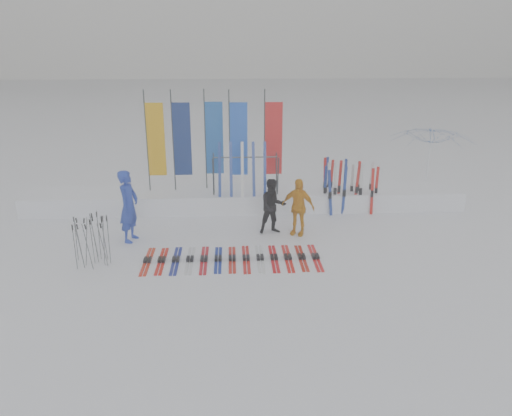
{
  "coord_description": "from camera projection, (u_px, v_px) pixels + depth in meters",
  "views": [
    {
      "loc": [
        -0.46,
        -10.91,
        5.26
      ],
      "look_at": [
        0.2,
        1.6,
        1.0
      ],
      "focal_mm": 35.0,
      "sensor_mm": 36.0,
      "label": 1
    }
  ],
  "objects": [
    {
      "name": "person_yellow",
      "position": [
        298.0,
        207.0,
        13.91
      ],
      "size": [
        1.03,
        0.78,
        1.63
      ],
      "primitive_type": "imported",
      "rotation": [
        0.0,
        0.0,
        -0.46
      ],
      "color": "orange",
      "rests_on": "ground"
    },
    {
      "name": "snow_bank",
      "position": [
        245.0,
        199.0,
        16.28
      ],
      "size": [
        14.0,
        1.6,
        0.6
      ],
      "primitive_type": "cube",
      "color": "white",
      "rests_on": "ground"
    },
    {
      "name": "upright_skis",
      "position": [
        345.0,
        187.0,
        15.89
      ],
      "size": [
        1.72,
        1.12,
        1.68
      ],
      "color": "red",
      "rests_on": "ground"
    },
    {
      "name": "ground",
      "position": [
        251.0,
        269.0,
        12.03
      ],
      "size": [
        120.0,
        120.0,
        0.0
      ],
      "primitive_type": "plane",
      "color": "white",
      "rests_on": "ground"
    },
    {
      "name": "person_black",
      "position": [
        273.0,
        206.0,
        14.01
      ],
      "size": [
        0.87,
        0.74,
        1.58
      ],
      "primitive_type": "imported",
      "rotation": [
        0.0,
        0.0,
        0.2
      ],
      "color": "black",
      "rests_on": "ground"
    },
    {
      "name": "person_blue",
      "position": [
        129.0,
        206.0,
        13.41
      ],
      "size": [
        0.64,
        0.82,
        1.98
      ],
      "primitive_type": "imported",
      "rotation": [
        0.0,
        0.0,
        1.32
      ],
      "color": "#1C34A7",
      "rests_on": "ground"
    },
    {
      "name": "tent_canopy",
      "position": [
        429.0,
        163.0,
        16.82
      ],
      "size": [
        3.26,
        3.3,
        2.54
      ],
      "primitive_type": "imported",
      "rotation": [
        0.0,
        0.0,
        -0.2
      ],
      "color": "white",
      "rests_on": "ground"
    },
    {
      "name": "pole_cluster",
      "position": [
        92.0,
        241.0,
        12.12
      ],
      "size": [
        0.86,
        0.76,
        1.26
      ],
      "color": "#595B60",
      "rests_on": "ground"
    },
    {
      "name": "feather_flags",
      "position": [
        212.0,
        139.0,
        15.75
      ],
      "size": [
        4.29,
        0.23,
        3.2
      ],
      "color": "#383A3F",
      "rests_on": "ground"
    },
    {
      "name": "ski_row",
      "position": [
        232.0,
        258.0,
        12.5
      ],
      "size": [
        4.38,
        1.67,
        0.07
      ],
      "color": "red",
      "rests_on": "ground"
    },
    {
      "name": "ski_rack",
      "position": [
        245.0,
        170.0,
        15.56
      ],
      "size": [
        2.04,
        0.8,
        1.23
      ],
      "color": "#383A3F",
      "rests_on": "ground"
    }
  ]
}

